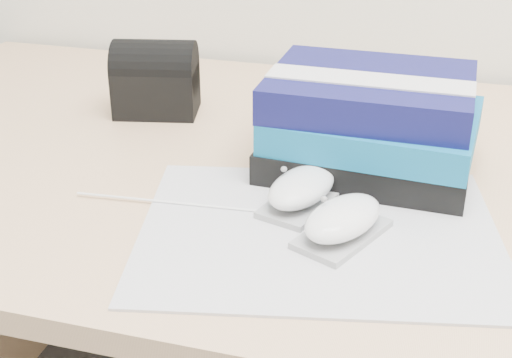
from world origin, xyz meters
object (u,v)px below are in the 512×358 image
(book_stack, at_px, (370,123))
(pouch, at_px, (156,78))
(mouse_rear, at_px, (302,190))
(desk, at_px, (355,286))
(mouse_front, at_px, (343,221))

(book_stack, distance_m, pouch, 0.36)
(mouse_rear, relative_size, pouch, 0.90)
(mouse_rear, bearing_deg, desk, 75.07)
(mouse_rear, relative_size, book_stack, 0.46)
(mouse_front, height_order, pouch, pouch)
(pouch, bearing_deg, book_stack, -17.53)
(desk, relative_size, mouse_front, 12.28)
(mouse_front, relative_size, book_stack, 0.47)
(mouse_rear, bearing_deg, book_stack, 65.10)
(mouse_rear, distance_m, mouse_front, 0.08)
(desk, height_order, mouse_front, mouse_front)
(pouch, bearing_deg, mouse_rear, -40.09)
(desk, height_order, mouse_rear, mouse_rear)
(desk, relative_size, mouse_rear, 12.53)
(desk, bearing_deg, mouse_rear, -104.93)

